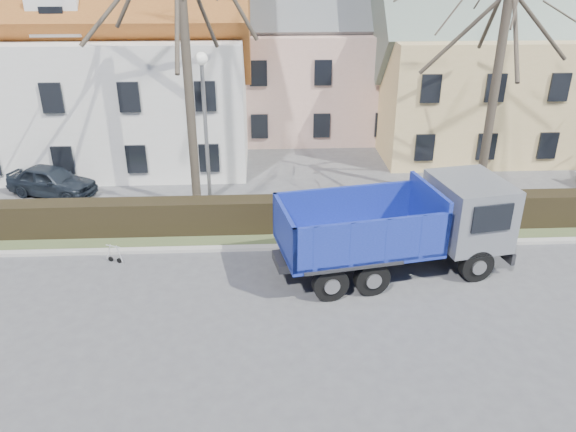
{
  "coord_description": "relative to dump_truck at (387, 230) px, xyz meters",
  "views": [
    {
      "loc": [
        0.74,
        -13.23,
        9.66
      ],
      "look_at": [
        1.59,
        3.95,
        1.6
      ],
      "focal_mm": 35.0,
      "sensor_mm": 36.0,
      "label": 1
    }
  ],
  "objects": [
    {
      "name": "ground",
      "position": [
        -4.74,
        -2.83,
        -1.57
      ],
      "size": [
        120.0,
        120.0,
        0.0
      ],
      "primitive_type": "plane",
      "color": "#4D4E50"
    },
    {
      "name": "curb_far",
      "position": [
        -4.74,
        1.77,
        -1.51
      ],
      "size": [
        80.0,
        0.3,
        0.12
      ],
      "primitive_type": "cube",
      "color": "#B0ACA4",
      "rests_on": "ground"
    },
    {
      "name": "grass_strip",
      "position": [
        -4.74,
        3.37,
        -1.52
      ],
      "size": [
        80.0,
        3.0,
        0.1
      ],
      "primitive_type": "cube",
      "color": "#46552F",
      "rests_on": "ground"
    },
    {
      "name": "hedge",
      "position": [
        -4.74,
        3.17,
        -0.92
      ],
      "size": [
        60.0,
        0.9,
        1.3
      ],
      "primitive_type": "cube",
      "color": "black",
      "rests_on": "ground"
    },
    {
      "name": "building_pink",
      "position": [
        -0.74,
        17.17,
        2.43
      ],
      "size": [
        10.8,
        8.8,
        8.0
      ],
      "primitive_type": null,
      "color": "#D3A595",
      "rests_on": "ground"
    },
    {
      "name": "building_yellow",
      "position": [
        11.26,
        14.17,
        2.68
      ],
      "size": [
        18.8,
        10.8,
        8.5
      ],
      "primitive_type": null,
      "color": "#E0BF7B",
      "rests_on": "ground"
    },
    {
      "name": "tree_1",
      "position": [
        -6.74,
        5.67,
        4.76
      ],
      "size": [
        9.2,
        9.2,
        12.65
      ],
      "primitive_type": null,
      "color": "#3C3329",
      "rests_on": "ground"
    },
    {
      "name": "tree_2",
      "position": [
        5.26,
        5.67,
        3.93
      ],
      "size": [
        8.0,
        8.0,
        11.0
      ],
      "primitive_type": null,
      "color": "#3C3329",
      "rests_on": "ground"
    },
    {
      "name": "dump_truck",
      "position": [
        0.0,
        0.0,
        0.0
      ],
      "size": [
        8.22,
        4.27,
        3.13
      ],
      "primitive_type": null,
      "rotation": [
        0.0,
        0.0,
        0.18
      ],
      "color": "navy",
      "rests_on": "ground"
    },
    {
      "name": "streetlight",
      "position": [
        -6.03,
        4.17,
        1.76
      ],
      "size": [
        0.52,
        0.52,
        6.64
      ],
      "primitive_type": null,
      "color": "gray",
      "rests_on": "ground"
    },
    {
      "name": "cart_frame",
      "position": [
        -9.33,
        1.17,
        -1.2
      ],
      "size": [
        0.9,
        0.71,
        0.72
      ],
      "primitive_type": null,
      "rotation": [
        0.0,
        0.0,
        -0.39
      ],
      "color": "silver",
      "rests_on": "ground"
    },
    {
      "name": "parked_car_a",
      "position": [
        -13.19,
        7.27,
        -0.9
      ],
      "size": [
        4.23,
        2.82,
        1.34
      ],
      "primitive_type": "imported",
      "rotation": [
        0.0,
        0.0,
        1.23
      ],
      "color": "#1D242D",
      "rests_on": "ground"
    }
  ]
}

